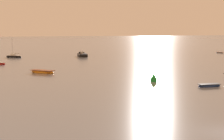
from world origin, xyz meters
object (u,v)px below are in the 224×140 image
at_px(motorboat_moored_1, 82,55).
at_px(sailboat_moored_1, 14,56).
at_px(rowboat_moored_7, 220,53).
at_px(channel_buoy, 154,78).
at_px(rowboat_moored_5, 209,86).
at_px(rowboat_moored_1, 43,72).

bearing_deg(motorboat_moored_1, sailboat_moored_1, 90.60).
relative_size(motorboat_moored_1, rowboat_moored_7, 2.18).
relative_size(motorboat_moored_1, channel_buoy, 2.82).
bearing_deg(rowboat_moored_5, sailboat_moored_1, -68.92).
distance_m(motorboat_moored_1, channel_buoy, 50.34).
distance_m(sailboat_moored_1, channel_buoy, 54.41).
distance_m(rowboat_moored_5, rowboat_moored_7, 70.57).
height_order(motorboat_moored_1, channel_buoy, channel_buoy).
xyz_separation_m(rowboat_moored_1, rowboat_moored_7, (61.99, 31.25, -0.07)).
bearing_deg(rowboat_moored_5, motorboat_moored_1, -85.52).
bearing_deg(sailboat_moored_1, motorboat_moored_1, -139.67).
bearing_deg(channel_buoy, rowboat_moored_7, 43.23).
xyz_separation_m(motorboat_moored_1, sailboat_moored_1, (-17.52, 3.25, -0.05)).
bearing_deg(channel_buoy, rowboat_moored_5, -56.64).
height_order(rowboat_moored_1, rowboat_moored_5, rowboat_moored_1).
xyz_separation_m(rowboat_moored_7, channel_buoy, (-50.15, -47.14, 0.34)).
relative_size(rowboat_moored_1, rowboat_moored_7, 1.49).
height_order(rowboat_moored_1, rowboat_moored_7, rowboat_moored_1).
distance_m(sailboat_moored_1, rowboat_moored_7, 61.82).
distance_m(rowboat_moored_1, channel_buoy, 19.82).
xyz_separation_m(rowboat_moored_5, channel_buoy, (-4.25, 6.46, 0.33)).
height_order(sailboat_moored_1, rowboat_moored_7, sailboat_moored_1).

